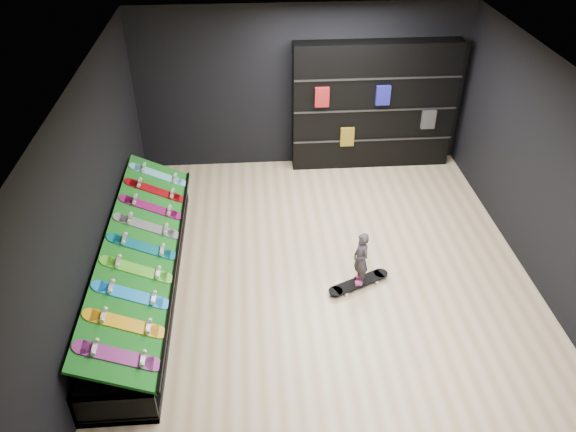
{
  "coord_description": "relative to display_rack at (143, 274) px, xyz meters",
  "views": [
    {
      "loc": [
        -0.97,
        -6.09,
        5.41
      ],
      "look_at": [
        -0.5,
        0.2,
        1.0
      ],
      "focal_mm": 35.0,
      "sensor_mm": 36.0,
      "label": 1
    }
  ],
  "objects": [
    {
      "name": "floor",
      "position": [
        2.55,
        0.0,
        -0.25
      ],
      "size": [
        6.0,
        7.0,
        0.01
      ],
      "primitive_type": "cube",
      "color": "#D0B68C",
      "rests_on": "ground"
    },
    {
      "name": "ceiling",
      "position": [
        2.55,
        0.0,
        2.75
      ],
      "size": [
        6.0,
        7.0,
        0.01
      ],
      "primitive_type": "cube",
      "color": "white",
      "rests_on": "ground"
    },
    {
      "name": "turf_ramp",
      "position": [
        0.05,
        0.0,
        0.46
      ],
      "size": [
        0.92,
        4.5,
        0.46
      ],
      "primitive_type": "cube",
      "rotation": [
        0.0,
        0.44,
        0.0
      ],
      "color": "#0D5711",
      "rests_on": "display_rack"
    },
    {
      "name": "display_board_7",
      "position": [
        0.06,
        1.42,
        0.49
      ],
      "size": [
        0.93,
        0.22,
        0.5
      ],
      "primitive_type": null,
      "rotation": [
        0.0,
        0.44,
        0.0
      ],
      "color": "red",
      "rests_on": "turf_ramp"
    },
    {
      "name": "display_board_3",
      "position": [
        0.06,
        -0.48,
        0.49
      ],
      "size": [
        0.93,
        0.22,
        0.5
      ],
      "primitive_type": null,
      "rotation": [
        0.0,
        0.44,
        0.0
      ],
      "color": "green",
      "rests_on": "turf_ramp"
    },
    {
      "name": "display_board_4",
      "position": [
        0.06,
        0.0,
        0.49
      ],
      "size": [
        0.93,
        0.22,
        0.5
      ],
      "primitive_type": null,
      "rotation": [
        0.0,
        0.44,
        0.0
      ],
      "color": "#0C8C99",
      "rests_on": "turf_ramp"
    },
    {
      "name": "child",
      "position": [
        3.03,
        -0.19,
        0.09
      ],
      "size": [
        0.18,
        0.22,
        0.5
      ],
      "primitive_type": "imported",
      "rotation": [
        0.0,
        0.0,
        -1.28
      ],
      "color": "black",
      "rests_on": "floor_skateboard"
    },
    {
      "name": "display_board_2",
      "position": [
        0.06,
        -0.95,
        0.49
      ],
      "size": [
        0.93,
        0.22,
        0.5
      ],
      "primitive_type": null,
      "rotation": [
        0.0,
        0.44,
        0.0
      ],
      "color": "blue",
      "rests_on": "turf_ramp"
    },
    {
      "name": "wall_right",
      "position": [
        5.55,
        0.0,
        1.25
      ],
      "size": [
        0.02,
        7.0,
        3.0
      ],
      "primitive_type": "cube",
      "color": "black",
      "rests_on": "ground"
    },
    {
      "name": "floor_skateboard",
      "position": [
        3.03,
        -0.19,
        -0.21
      ],
      "size": [
        0.98,
        0.61,
        0.09
      ],
      "primitive_type": null,
      "rotation": [
        0.0,
        0.0,
        0.43
      ],
      "color": "black",
      "rests_on": "ground"
    },
    {
      "name": "display_board_5",
      "position": [
        0.06,
        0.48,
        0.49
      ],
      "size": [
        0.93,
        0.22,
        0.5
      ],
      "primitive_type": null,
      "rotation": [
        0.0,
        0.44,
        0.0
      ],
      "color": "black",
      "rests_on": "turf_ramp"
    },
    {
      "name": "display_board_0",
      "position": [
        0.06,
        -1.9,
        0.49
      ],
      "size": [
        0.93,
        0.22,
        0.5
      ],
      "primitive_type": null,
      "rotation": [
        0.0,
        0.44,
        0.0
      ],
      "color": "#2626BF",
      "rests_on": "turf_ramp"
    },
    {
      "name": "display_board_8",
      "position": [
        0.06,
        1.9,
        0.49
      ],
      "size": [
        0.93,
        0.22,
        0.5
      ],
      "primitive_type": null,
      "rotation": [
        0.0,
        0.44,
        0.0
      ],
      "color": "#0CB2E5",
      "rests_on": "turf_ramp"
    },
    {
      "name": "back_shelving",
      "position": [
        3.85,
        3.32,
        0.94
      ],
      "size": [
        2.97,
        0.35,
        2.37
      ],
      "primitive_type": "cube",
      "color": "black",
      "rests_on": "ground"
    },
    {
      "name": "display_rack",
      "position": [
        0.0,
        0.0,
        0.0
      ],
      "size": [
        0.9,
        4.5,
        0.5
      ],
      "primitive_type": null,
      "color": "black",
      "rests_on": "ground"
    },
    {
      "name": "wall_left",
      "position": [
        -0.45,
        0.0,
        1.25
      ],
      "size": [
        0.02,
        7.0,
        3.0
      ],
      "primitive_type": "cube",
      "color": "black",
      "rests_on": "ground"
    },
    {
      "name": "wall_front",
      "position": [
        2.55,
        -3.5,
        1.25
      ],
      "size": [
        6.0,
        0.02,
        3.0
      ],
      "primitive_type": "cube",
      "color": "black",
      "rests_on": "ground"
    },
    {
      "name": "display_board_1",
      "position": [
        0.06,
        -1.42,
        0.49
      ],
      "size": [
        0.93,
        0.22,
        0.5
      ],
      "primitive_type": null,
      "rotation": [
        0.0,
        0.44,
        0.0
      ],
      "color": "yellow",
      "rests_on": "turf_ramp"
    },
    {
      "name": "display_board_6",
      "position": [
        0.06,
        0.95,
        0.49
      ],
      "size": [
        0.93,
        0.22,
        0.5
      ],
      "primitive_type": null,
      "rotation": [
        0.0,
        0.44,
        0.0
      ],
      "color": "#E5198C",
      "rests_on": "turf_ramp"
    },
    {
      "name": "wall_back",
      "position": [
        2.55,
        3.5,
        1.25
      ],
      "size": [
        6.0,
        0.02,
        3.0
      ],
      "primitive_type": "cube",
      "color": "black",
      "rests_on": "ground"
    }
  ]
}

